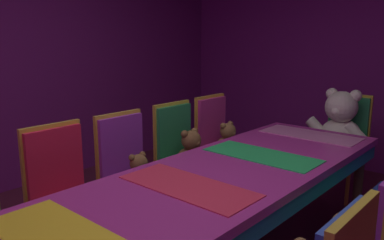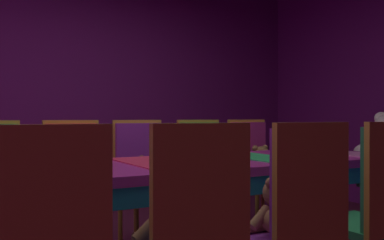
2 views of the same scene
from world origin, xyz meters
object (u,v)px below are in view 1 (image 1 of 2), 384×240
at_px(banquet_table, 188,201).
at_px(chair_left_2, 61,185).
at_px(teddy_left_3, 140,174).
at_px(chair_left_5, 216,137).
at_px(teddy_left_5, 228,141).
at_px(teddy_left_4, 192,152).
at_px(king_teddy_bear, 339,126).
at_px(throne_chair, 345,134).
at_px(chair_left_4, 179,149).
at_px(chair_left_3, 127,166).

height_order(banquet_table, chair_left_2, chair_left_2).
bearing_deg(teddy_left_3, chair_left_5, 99.08).
bearing_deg(teddy_left_5, banquet_table, -61.90).
bearing_deg(teddy_left_5, teddy_left_4, -87.95).
bearing_deg(chair_left_2, chair_left_5, 90.77).
bearing_deg(king_teddy_bear, chair_left_2, -19.92).
xyz_separation_m(teddy_left_4, throne_chair, (0.72, 1.44, -0.00)).
bearing_deg(teddy_left_3, teddy_left_5, 91.67).
bearing_deg(king_teddy_bear, chair_left_4, -34.16).
relative_size(chair_left_5, throne_chair, 1.00).
height_order(teddy_left_4, throne_chair, throne_chair).
distance_m(teddy_left_3, king_teddy_bear, 1.98).
distance_m(teddy_left_3, teddy_left_5, 1.11).
bearing_deg(throne_chair, chair_left_2, -18.71).
xyz_separation_m(chair_left_3, chair_left_4, (-0.02, 0.58, 0.00)).
height_order(chair_left_4, teddy_left_4, chair_left_4).
distance_m(chair_left_4, chair_left_5, 0.53).
bearing_deg(throne_chair, banquet_table, -0.00).
height_order(banquet_table, throne_chair, throne_chair).
relative_size(chair_left_4, king_teddy_bear, 1.57).
xyz_separation_m(teddy_left_3, teddy_left_4, (-0.01, 0.58, 0.03)).
xyz_separation_m(chair_left_4, teddy_left_5, (0.13, 0.53, -0.01)).
xyz_separation_m(chair_left_2, chair_left_3, (0.01, 0.52, 0.00)).
relative_size(chair_left_5, teddy_left_5, 3.12).
bearing_deg(banquet_table, king_teddy_bear, 90.00).
distance_m(chair_left_4, teddy_left_5, 0.55).
xyz_separation_m(teddy_left_4, teddy_left_5, (-0.02, 0.53, -0.01)).
distance_m(chair_left_2, teddy_left_4, 1.11).
xyz_separation_m(chair_left_4, chair_left_5, (-0.02, 0.53, 0.00)).
xyz_separation_m(teddy_left_3, chair_left_4, (-0.16, 0.58, 0.03)).
height_order(teddy_left_3, chair_left_4, chair_left_4).
bearing_deg(throne_chair, teddy_left_4, -26.49).
relative_size(teddy_left_3, throne_chair, 0.28).
xyz_separation_m(banquet_table, teddy_left_5, (-0.74, 1.38, -0.07)).
bearing_deg(chair_left_2, chair_left_3, 88.57).
bearing_deg(teddy_left_5, throne_chair, 50.95).
relative_size(throne_chair, king_teddy_bear, 1.57).
distance_m(banquet_table, throne_chair, 2.29).
relative_size(banquet_table, chair_left_3, 3.54).
xyz_separation_m(chair_left_4, throne_chair, (0.86, 1.44, 0.00)).
distance_m(banquet_table, teddy_left_4, 1.11).
bearing_deg(banquet_table, throne_chair, 90.00).
bearing_deg(king_teddy_bear, chair_left_5, -49.89).
height_order(chair_left_3, teddy_left_3, chair_left_3).
bearing_deg(teddy_left_5, teddy_left_3, -88.33).
xyz_separation_m(banquet_table, chair_left_5, (-0.88, 1.38, -0.06)).
xyz_separation_m(teddy_left_4, king_teddy_bear, (0.72, 1.27, 0.11)).
distance_m(chair_left_3, throne_chair, 2.19).
height_order(teddy_left_3, teddy_left_5, teddy_left_5).
relative_size(teddy_left_5, throne_chair, 0.32).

